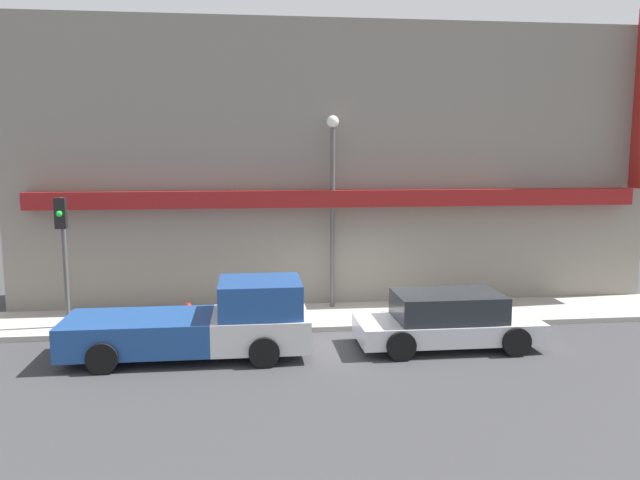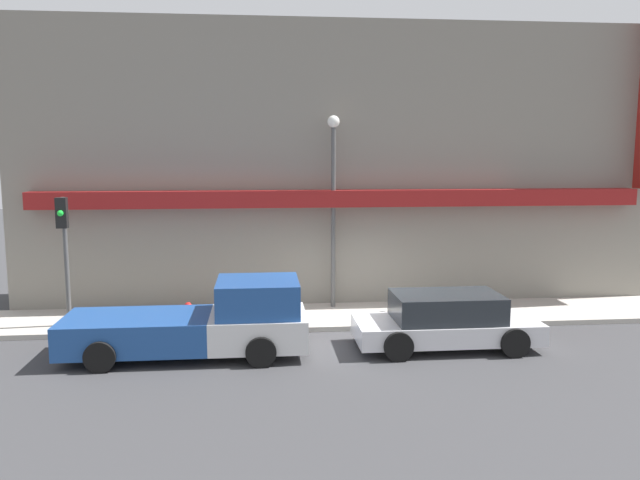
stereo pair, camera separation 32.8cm
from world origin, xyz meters
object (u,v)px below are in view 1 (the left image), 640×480
(pickup_truck, at_px, (206,323))
(traffic_light, at_px, (63,239))
(parked_car, at_px, (447,320))
(street_lamp, at_px, (333,189))
(fire_hydrant, at_px, (188,313))

(pickup_truck, distance_m, traffic_light, 4.79)
(pickup_truck, height_order, traffic_light, traffic_light)
(parked_car, height_order, street_lamp, street_lamp)
(fire_hydrant, xyz_separation_m, traffic_light, (-3.17, 0.04, 2.09))
(fire_hydrant, bearing_deg, street_lamp, 20.01)
(traffic_light, bearing_deg, pickup_truck, -31.83)
(fire_hydrant, distance_m, street_lamp, 5.48)
(street_lamp, xyz_separation_m, traffic_light, (-7.32, -1.47, -1.16))
(parked_car, distance_m, traffic_light, 10.11)
(parked_car, bearing_deg, traffic_light, 164.71)
(pickup_truck, xyz_separation_m, parked_car, (5.87, 0.00, -0.11))
(pickup_truck, relative_size, street_lamp, 0.99)
(fire_hydrant, height_order, traffic_light, traffic_light)
(parked_car, distance_m, street_lamp, 5.40)
(pickup_truck, bearing_deg, street_lamp, 48.69)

